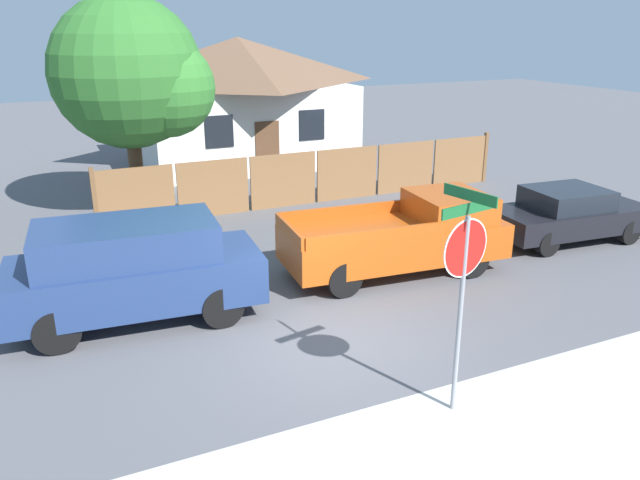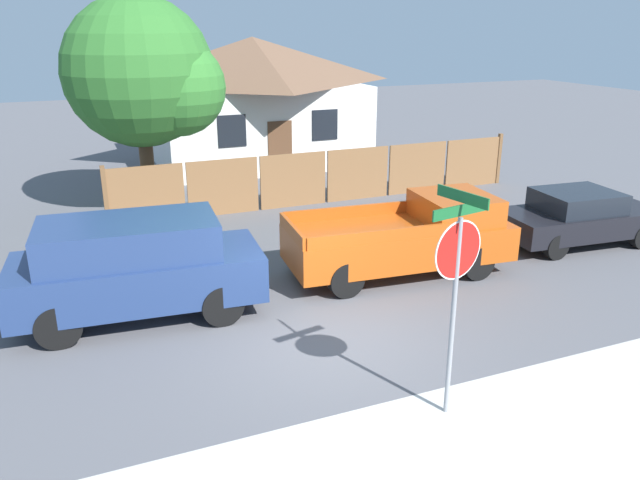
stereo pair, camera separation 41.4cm
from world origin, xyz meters
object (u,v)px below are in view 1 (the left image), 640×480
(parked_sedan, at_px, (568,214))
(stop_sign, at_px, (464,265))
(oak_tree, at_px, (135,76))
(red_suv, at_px, (134,268))
(orange_pickup, at_px, (403,236))
(house, at_px, (240,98))

(parked_sedan, distance_m, stop_sign, 8.75)
(stop_sign, bearing_deg, oak_tree, 90.15)
(parked_sedan, xyz_separation_m, stop_sign, (-7.10, -4.87, 1.55))
(red_suv, xyz_separation_m, parked_sedan, (10.75, 0.00, -0.33))
(parked_sedan, bearing_deg, orange_pickup, -174.85)
(house, xyz_separation_m, stop_sign, (-2.58, -17.63, -0.22))
(house, height_order, oak_tree, oak_tree)
(parked_sedan, bearing_deg, oak_tree, 149.00)
(oak_tree, xyz_separation_m, red_suv, (-1.40, -6.77, -2.89))
(house, relative_size, oak_tree, 1.38)
(oak_tree, relative_size, stop_sign, 1.84)
(house, relative_size, parked_sedan, 2.00)
(red_suv, distance_m, orange_pickup, 5.79)
(oak_tree, height_order, red_suv, oak_tree)
(red_suv, bearing_deg, house, 68.89)
(oak_tree, height_order, orange_pickup, oak_tree)
(house, xyz_separation_m, orange_pickup, (-0.44, -12.78, -1.63))
(house, bearing_deg, parked_sedan, -70.49)
(orange_pickup, bearing_deg, stop_sign, -108.89)
(house, distance_m, red_suv, 14.27)
(red_suv, relative_size, stop_sign, 1.43)
(oak_tree, bearing_deg, house, 51.15)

